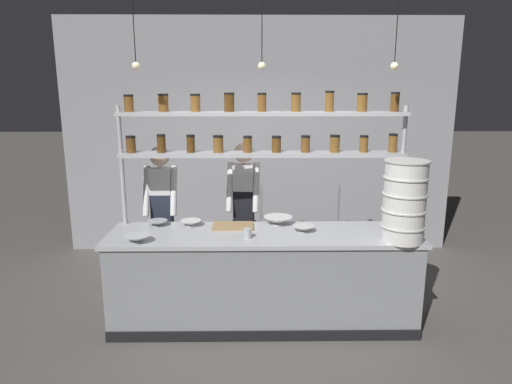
# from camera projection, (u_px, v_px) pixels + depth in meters

# --- Properties ---
(ground_plane) EXTENTS (40.00, 40.00, 0.00)m
(ground_plane) POSITION_uv_depth(u_px,v_px,m) (263.00, 321.00, 4.54)
(ground_plane) COLOR #5B5651
(back_wall) EXTENTS (5.35, 0.12, 3.19)m
(back_wall) POSITION_uv_depth(u_px,v_px,m) (259.00, 138.00, 6.30)
(back_wall) COLOR #939399
(back_wall) RESTS_ON ground_plane
(prep_counter) EXTENTS (2.95, 0.76, 0.92)m
(prep_counter) POSITION_uv_depth(u_px,v_px,m) (263.00, 278.00, 4.44)
(prep_counter) COLOR gray
(prep_counter) RESTS_ON ground_plane
(spice_shelf_unit) EXTENTS (2.83, 0.28, 2.24)m
(spice_shelf_unit) POSITION_uv_depth(u_px,v_px,m) (262.00, 138.00, 4.46)
(spice_shelf_unit) COLOR #B7BABF
(spice_shelf_unit) RESTS_ON ground_plane
(chef_left) EXTENTS (0.36, 0.29, 1.67)m
(chef_left) POSITION_uv_depth(u_px,v_px,m) (162.00, 211.00, 4.96)
(chef_left) COLOR black
(chef_left) RESTS_ON ground_plane
(chef_center) EXTENTS (0.38, 0.31, 1.69)m
(chef_center) POSITION_uv_depth(u_px,v_px,m) (244.00, 207.00, 5.08)
(chef_center) COLOR black
(chef_center) RESTS_ON ground_plane
(container_stack) EXTENTS (0.39, 0.39, 0.73)m
(container_stack) POSITION_uv_depth(u_px,v_px,m) (404.00, 201.00, 4.03)
(container_stack) COLOR white
(container_stack) RESTS_ON prep_counter
(cutting_board) EXTENTS (0.40, 0.26, 0.02)m
(cutting_board) POSITION_uv_depth(u_px,v_px,m) (233.00, 226.00, 4.51)
(cutting_board) COLOR #A88456
(cutting_board) RESTS_ON prep_counter
(prep_bowl_near_left) EXTENTS (0.21, 0.21, 0.06)m
(prep_bowl_near_left) POSITION_uv_depth(u_px,v_px,m) (191.00, 223.00, 4.55)
(prep_bowl_near_left) COLOR white
(prep_bowl_near_left) RESTS_ON prep_counter
(prep_bowl_center_front) EXTENTS (0.21, 0.21, 0.06)m
(prep_bowl_center_front) POSITION_uv_depth(u_px,v_px,m) (303.00, 229.00, 4.37)
(prep_bowl_center_front) COLOR silver
(prep_bowl_center_front) RESTS_ON prep_counter
(prep_bowl_center_back) EXTENTS (0.20, 0.20, 0.05)m
(prep_bowl_center_back) POSITION_uv_depth(u_px,v_px,m) (158.00, 223.00, 4.56)
(prep_bowl_center_back) COLOR #B2B7BC
(prep_bowl_center_back) RESTS_ON prep_counter
(prep_bowl_near_right) EXTENTS (0.29, 0.29, 0.08)m
(prep_bowl_near_right) POSITION_uv_depth(u_px,v_px,m) (278.00, 221.00, 4.60)
(prep_bowl_near_right) COLOR white
(prep_bowl_near_right) RESTS_ON prep_counter
(prep_bowl_far_left) EXTENTS (0.23, 0.23, 0.06)m
(prep_bowl_far_left) POSITION_uv_depth(u_px,v_px,m) (137.00, 239.00, 4.07)
(prep_bowl_far_left) COLOR silver
(prep_bowl_far_left) RESTS_ON prep_counter
(serving_cup_front) EXTENTS (0.07, 0.07, 0.09)m
(serving_cup_front) POSITION_uv_depth(u_px,v_px,m) (248.00, 233.00, 4.18)
(serving_cup_front) COLOR #B2B7BC
(serving_cup_front) RESTS_ON prep_counter
(pendant_light_row) EXTENTS (2.34, 0.07, 0.72)m
(pendant_light_row) POSITION_uv_depth(u_px,v_px,m) (264.00, 61.00, 3.98)
(pendant_light_row) COLOR black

